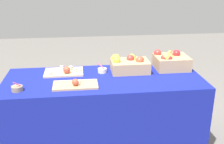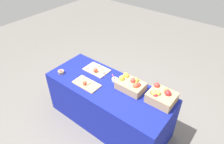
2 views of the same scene
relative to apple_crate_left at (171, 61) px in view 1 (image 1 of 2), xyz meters
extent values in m
plane|color=slate|center=(-0.72, -0.19, -0.82)|extent=(10.00, 10.00, 0.00)
cube|color=navy|center=(-0.72, -0.19, -0.45)|extent=(1.90, 0.76, 0.74)
cube|color=tan|center=(0.01, 0.00, -0.02)|extent=(0.34, 0.29, 0.13)
sphere|color=#B2332D|center=(-0.12, 0.09, 0.06)|extent=(0.08, 0.08, 0.08)
sphere|color=red|center=(0.07, 0.03, 0.07)|extent=(0.08, 0.08, 0.08)
sphere|color=#B2C64C|center=(0.02, 0.08, 0.05)|extent=(0.08, 0.08, 0.08)
sphere|color=#D14C33|center=(0.04, 0.06, 0.05)|extent=(0.08, 0.08, 0.08)
sphere|color=#B2C64C|center=(-0.04, -0.04, 0.06)|extent=(0.08, 0.08, 0.08)
sphere|color=#B2C64C|center=(-0.07, -0.07, 0.06)|extent=(0.08, 0.08, 0.08)
sphere|color=red|center=(-0.05, -0.07, 0.04)|extent=(0.08, 0.08, 0.08)
sphere|color=#B2332D|center=(-0.08, -0.06, 0.05)|extent=(0.08, 0.08, 0.08)
cube|color=tan|center=(-0.44, -0.04, -0.03)|extent=(0.38, 0.26, 0.12)
sphere|color=gold|center=(-0.58, 0.04, 0.04)|extent=(0.08, 0.08, 0.08)
sphere|color=#B2332D|center=(-0.43, 0.00, 0.04)|extent=(0.08, 0.08, 0.08)
sphere|color=#99B742|center=(-0.40, 0.01, 0.01)|extent=(0.08, 0.08, 0.08)
sphere|color=gold|center=(-0.58, -0.06, 0.05)|extent=(0.08, 0.08, 0.08)
sphere|color=gold|center=(-0.57, 0.03, 0.04)|extent=(0.08, 0.08, 0.08)
sphere|color=#B2332D|center=(-0.33, -0.03, 0.03)|extent=(0.08, 0.08, 0.08)
sphere|color=#99B742|center=(-0.41, 0.03, 0.04)|extent=(0.08, 0.08, 0.08)
sphere|color=#D14C33|center=(-0.35, -0.07, 0.04)|extent=(0.08, 0.08, 0.08)
cube|color=tan|center=(-0.99, -0.35, -0.08)|extent=(0.40, 0.21, 0.02)
cube|color=beige|center=(-0.96, -0.33, -0.05)|extent=(0.04, 0.04, 0.03)
sphere|color=#D14C33|center=(-0.99, -0.39, -0.04)|extent=(0.06, 0.06, 0.06)
cube|color=beige|center=(-0.96, -0.37, -0.05)|extent=(0.03, 0.03, 0.03)
cube|color=#D1B284|center=(-1.11, 0.00, -0.08)|extent=(0.38, 0.25, 0.02)
cube|color=beige|center=(-1.04, 0.02, -0.05)|extent=(0.05, 0.05, 0.04)
cube|color=beige|center=(-1.23, -0.09, -0.05)|extent=(0.04, 0.04, 0.03)
sphere|color=#D14C33|center=(-1.07, -0.07, -0.03)|extent=(0.07, 0.07, 0.07)
cube|color=beige|center=(-1.13, 0.08, -0.05)|extent=(0.03, 0.03, 0.03)
cube|color=beige|center=(-0.95, -0.02, -0.05)|extent=(0.04, 0.04, 0.03)
cube|color=beige|center=(-0.99, -0.03, -0.05)|extent=(0.05, 0.05, 0.03)
cylinder|color=gray|center=(-1.49, -0.40, -0.06)|extent=(0.10, 0.10, 0.04)
cylinder|color=#EA598C|center=(-1.47, -0.42, -0.02)|extent=(0.07, 0.06, 0.06)
cylinder|color=silver|center=(-0.72, -0.04, -0.06)|extent=(0.09, 0.09, 0.04)
cylinder|color=#EA598C|center=(-0.73, -0.05, -0.01)|extent=(0.09, 0.04, 0.07)
camera|label=1|loc=(-0.94, -2.68, 0.89)|focal=44.72mm
camera|label=2|loc=(0.67, -1.87, 1.79)|focal=32.30mm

